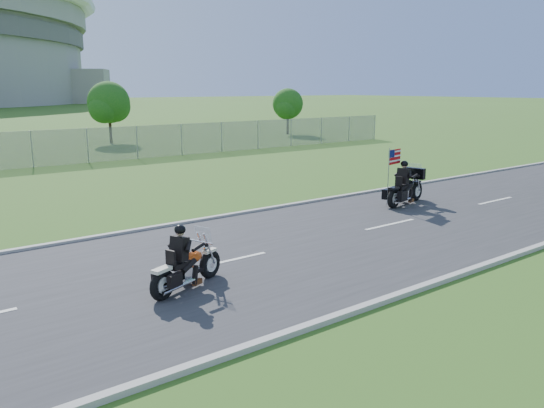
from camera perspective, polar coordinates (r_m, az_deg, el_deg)
ground at (r=14.47m, az=2.09°, el=-4.76°), size 420.00×420.00×0.00m
road at (r=14.47m, az=2.09°, el=-4.69°), size 120.00×8.00×0.04m
curb_north at (r=17.68m, az=-6.14°, el=-1.47°), size 120.00×0.18×0.12m
curb_south at (r=11.76m, az=14.70°, el=-9.07°), size 120.00×0.18×0.12m
tree_fence_near at (r=43.40m, az=-17.11°, el=10.19°), size 3.52×3.28×4.75m
tree_fence_far at (r=49.51m, az=1.72°, el=10.55°), size 3.08×2.87×4.20m
motorcycle_lead at (r=11.59m, az=-9.22°, el=-6.90°), size 2.12×1.06×1.49m
motorcycle_follow at (r=20.22m, az=14.16°, el=1.51°), size 2.49×1.04×2.09m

